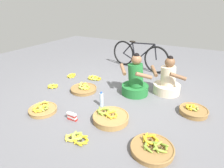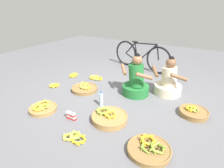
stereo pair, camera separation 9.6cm
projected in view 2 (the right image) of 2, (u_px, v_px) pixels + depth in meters
ground_plane at (117, 97)px, 3.60m from camera, size 10.00×10.00×0.00m
vendor_woman_front at (136, 82)px, 3.61m from camera, size 0.73×0.55×0.82m
vendor_woman_behind at (168, 82)px, 3.64m from camera, size 0.74×0.52×0.76m
bicycle_leaning at (141, 56)px, 4.93m from camera, size 1.68×0.38×0.73m
banana_basket_front_center at (43, 108)px, 3.14m from camera, size 0.46×0.46×0.14m
banana_basket_mid_right at (149, 149)px, 2.27m from camera, size 0.54×0.54×0.14m
banana_basket_back_right at (85, 88)px, 3.84m from camera, size 0.53×0.53×0.15m
banana_basket_back_left at (194, 112)px, 3.02m from camera, size 0.46×0.46×0.15m
banana_basket_mid_left at (109, 117)px, 2.87m from camera, size 0.55×0.55×0.17m
loose_bananas_near_vendor at (54, 85)px, 4.03m from camera, size 0.24×0.23×0.08m
loose_bananas_front_right at (74, 75)px, 4.58m from camera, size 0.22×0.26×0.09m
loose_bananas_back_center at (96, 78)px, 4.40m from camera, size 0.33×0.24×0.09m
loose_bananas_front_left at (75, 137)px, 2.50m from camera, size 0.36×0.25×0.09m
water_bottle at (101, 99)px, 3.25m from camera, size 0.06×0.06×0.27m
packet_carton_stack at (71, 116)px, 2.91m from camera, size 0.17×0.07×0.12m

